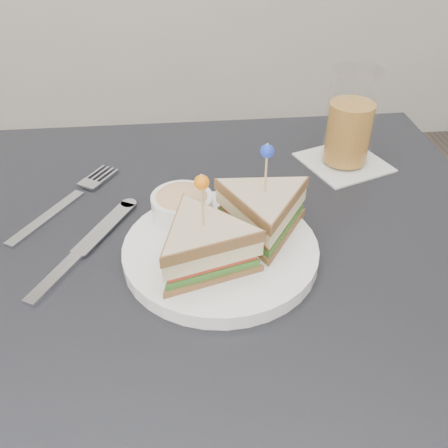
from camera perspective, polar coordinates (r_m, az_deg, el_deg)
table at (r=0.67m, az=-0.78°, el=-9.23°), size 0.80×0.80×0.75m
plate_meal at (r=0.60m, az=0.23°, el=-0.76°), size 0.29×0.29×0.14m
cutlery_fork at (r=0.75m, az=-17.17°, el=2.73°), size 0.14×0.19×0.01m
cutlery_knife at (r=0.65m, az=-15.92°, el=-2.89°), size 0.12×0.21×0.01m
drink_set at (r=0.81m, az=14.17°, el=10.98°), size 0.16×0.16×0.15m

